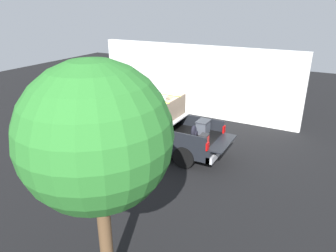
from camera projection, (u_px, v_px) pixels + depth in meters
The scene contains 4 objects.
ground_plane at pixel (155, 148), 12.89m from camera, with size 40.00×40.00×0.00m, color black.
pickup_truck at pixel (148, 125), 12.69m from camera, with size 6.05×2.07×2.23m.
building_facade at pixel (195, 81), 16.24m from camera, with size 10.88×0.36×3.67m, color white.
tree_background at pixel (96, 138), 5.34m from camera, with size 2.72×2.72×4.83m.
Camera 1 is at (-5.97, 10.01, 5.61)m, focal length 33.02 mm.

